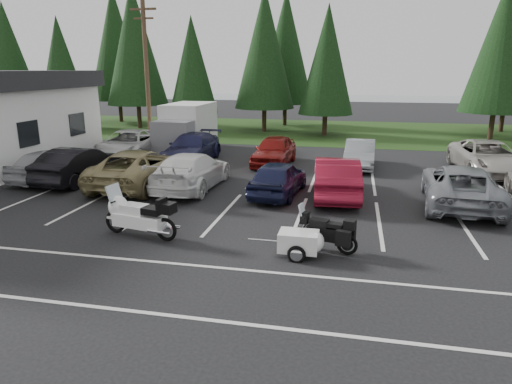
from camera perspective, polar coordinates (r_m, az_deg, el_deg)
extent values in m
plane|color=black|center=(15.00, 3.02, -4.34)|extent=(120.00, 120.00, 0.00)
cube|color=#1C3812|center=(38.36, 8.77, 7.51)|extent=(80.00, 16.00, 0.01)
cube|color=slate|center=(69.18, 13.76, 10.60)|extent=(70.00, 50.00, 0.02)
cylinder|color=#473321|center=(28.69, -13.46, 13.77)|extent=(0.26, 0.26, 9.00)
cube|color=#473321|center=(28.87, -13.96, 21.31)|extent=(1.60, 0.12, 0.12)
cube|color=#473321|center=(28.82, -13.89, 20.33)|extent=(1.20, 0.10, 0.10)
cube|color=silver|center=(16.88, 4.10, -2.10)|extent=(32.00, 16.00, 0.01)
cylinder|color=#332316|center=(47.48, -27.83, 8.92)|extent=(0.36, 0.36, 2.50)
cone|color=black|center=(47.35, -28.59, 14.90)|extent=(4.58, 4.58, 8.84)
cylinder|color=#332316|center=(42.86, -22.64, 8.77)|extent=(0.36, 0.36, 2.16)
cone|color=black|center=(42.68, -23.24, 14.53)|extent=(3.96, 3.96, 7.65)
cylinder|color=#332316|center=(41.18, -14.41, 9.67)|extent=(0.36, 0.36, 2.78)
cone|color=black|center=(41.06, -14.94, 17.42)|extent=(5.10, 5.10, 9.86)
cylinder|color=#332316|center=(37.78, -7.72, 9.04)|extent=(0.36, 0.36, 2.11)
cone|color=black|center=(37.57, -7.96, 15.46)|extent=(3.87, 3.87, 7.48)
cylinder|color=#332316|center=(37.74, 1.04, 9.55)|extent=(0.36, 0.36, 2.62)
cone|color=black|center=(37.59, 1.08, 17.51)|extent=(4.80, 4.80, 9.27)
cylinder|color=#332316|center=(35.85, 8.60, 8.80)|extent=(0.36, 0.36, 2.26)
cone|color=black|center=(35.64, 8.89, 16.02)|extent=(4.14, 4.14, 7.99)
cylinder|color=#332316|center=(37.56, 27.42, 7.90)|extent=(0.36, 0.36, 2.69)
cone|color=black|center=(37.42, 28.46, 16.06)|extent=(4.93, 4.93, 9.52)
cylinder|color=#332316|center=(46.72, -16.60, 10.18)|extent=(0.36, 0.36, 2.88)
cone|color=black|center=(46.64, -17.15, 17.23)|extent=(5.28, 5.28, 10.20)
cylinder|color=#332316|center=(42.09, 3.62, 10.17)|extent=(0.36, 0.36, 2.71)
cone|color=black|center=(41.97, 3.75, 17.57)|extent=(4.97, 4.97, 9.61)
cylinder|color=#332316|center=(42.59, 28.47, 8.65)|extent=(0.36, 0.36, 3.00)
imported|color=#BCBCC1|center=(23.09, -24.29, 3.20)|extent=(2.09, 4.51, 1.50)
imported|color=black|center=(22.22, -21.23, 3.22)|extent=(1.93, 4.91, 1.59)
imported|color=#8D8052|center=(20.61, -14.49, 2.94)|extent=(2.81, 5.87, 1.62)
imported|color=silver|center=(19.71, -8.04, 2.64)|extent=(2.30, 5.42, 1.56)
imported|color=#161937|center=(18.51, 2.81, 1.78)|extent=(2.10, 4.38, 1.44)
imported|color=maroon|center=(18.51, 9.99, 1.85)|extent=(2.10, 5.04, 1.62)
imported|color=slate|center=(18.66, 24.22, 0.72)|extent=(3.08, 5.79, 1.55)
imported|color=silver|center=(27.04, -15.66, 5.70)|extent=(3.22, 6.07, 1.63)
imported|color=#18183C|center=(25.47, -8.03, 5.47)|extent=(2.20, 5.35, 1.55)
imported|color=maroon|center=(24.41, 2.28, 5.19)|extent=(2.05, 4.65, 1.55)
imported|color=gray|center=(24.40, 12.86, 4.64)|extent=(1.65, 4.32, 1.41)
imported|color=#A9A39B|center=(25.23, 26.95, 3.90)|extent=(3.02, 5.83, 1.57)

